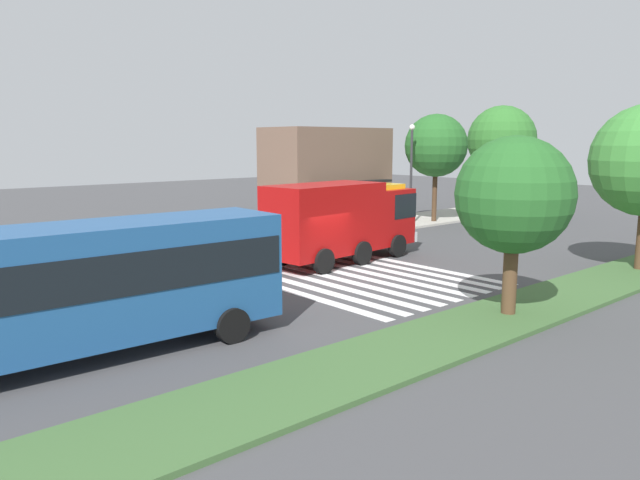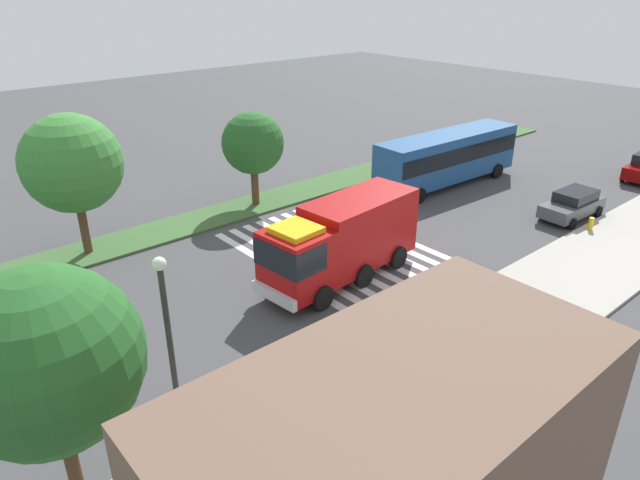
% 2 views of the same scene
% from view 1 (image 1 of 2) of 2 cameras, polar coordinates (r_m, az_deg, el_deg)
% --- Properties ---
extents(ground_plane, '(120.00, 120.00, 0.00)m').
position_cam_1_polar(ground_plane, '(25.45, 1.80, -3.30)').
color(ground_plane, '#424244').
extents(sidewalk, '(60.00, 5.12, 0.14)m').
position_cam_1_polar(sidewalk, '(32.65, -9.24, -0.47)').
color(sidewalk, '#ADA89E').
rests_on(sidewalk, ground_plane).
extents(median_strip, '(60.00, 3.00, 0.14)m').
position_cam_1_polar(median_strip, '(20.42, 17.63, -6.74)').
color(median_strip, '#3D6033').
rests_on(median_strip, ground_plane).
extents(crosswalk, '(7.65, 11.95, 0.01)m').
position_cam_1_polar(crosswalk, '(25.65, 2.31, -3.19)').
color(crosswalk, silver).
rests_on(crosswalk, ground_plane).
extents(fire_truck, '(8.56, 3.45, 3.69)m').
position_cam_1_polar(fire_truck, '(28.13, 2.39, 2.15)').
color(fire_truck, '#A50C0C').
rests_on(fire_truck, ground_plane).
extents(parked_car_east, '(4.67, 2.26, 1.78)m').
position_cam_1_polar(parked_car_east, '(46.94, 18.50, 3.17)').
color(parked_car_east, navy).
rests_on(parked_car_east, ground_plane).
extents(transit_bus, '(11.44, 3.22, 3.49)m').
position_cam_1_polar(transit_bus, '(16.33, -22.91, -3.76)').
color(transit_bus, navy).
rests_on(transit_bus, ground_plane).
extents(bus_stop_shelter, '(3.50, 1.40, 2.46)m').
position_cam_1_polar(bus_stop_shelter, '(36.69, 2.86, 3.57)').
color(bus_stop_shelter, '#4C4C51').
rests_on(bus_stop_shelter, sidewalk).
extents(bench_near_shelter, '(1.60, 0.50, 0.90)m').
position_cam_1_polar(bench_near_shelter, '(34.21, -2.00, 0.97)').
color(bench_near_shelter, '#2D472D').
rests_on(bench_near_shelter, sidewalk).
extents(street_lamp, '(0.36, 0.36, 6.50)m').
position_cam_1_polar(street_lamp, '(39.32, 8.67, 6.89)').
color(street_lamp, '#2D2D30').
rests_on(street_lamp, sidewalk).
extents(storefront_building, '(8.97, 5.28, 6.52)m').
position_cam_1_polar(storefront_building, '(43.15, 0.64, 6.28)').
color(storefront_building, brown).
rests_on(storefront_building, ground_plane).
extents(sidewalk_tree_west, '(4.24, 4.24, 7.28)m').
position_cam_1_polar(sidewalk_tree_west, '(41.85, 10.97, 8.78)').
color(sidewalk_tree_west, '#47301E').
rests_on(sidewalk_tree_west, sidewalk).
extents(sidewalk_tree_center, '(5.16, 5.16, 8.14)m').
position_cam_1_polar(sidewalk_tree_center, '(48.35, 16.88, 9.09)').
color(sidewalk_tree_center, '#513823').
rests_on(sidewalk_tree_center, sidewalk).
extents(median_tree_far_west, '(3.67, 3.67, 5.63)m').
position_cam_1_polar(median_tree_far_west, '(19.62, 17.97, 4.03)').
color(median_tree_far_west, '#513823').
rests_on(median_tree_far_west, median_strip).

